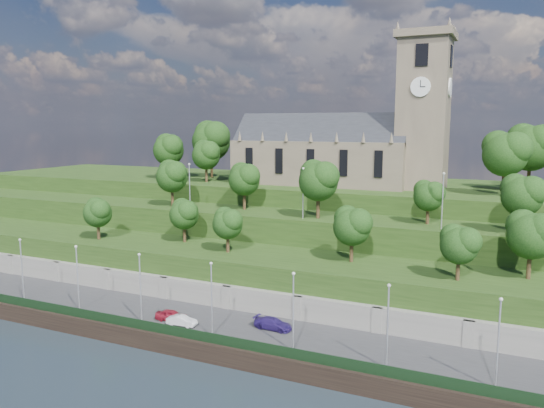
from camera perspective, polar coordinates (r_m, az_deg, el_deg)
The scene contains 17 objects.
ground at distance 60.91m, azimuth -5.97°, elevation -16.76°, with size 320.00×320.00×0.00m, color black.
promenade at distance 65.30m, azimuth -3.25°, elevation -13.96°, with size 160.00×12.00×2.00m, color #2D2D30.
quay_wall at distance 60.41m, azimuth -6.01°, elevation -15.83°, with size 160.00×0.50×2.20m, color black.
fence at distance 60.32m, azimuth -5.71°, elevation -14.31°, with size 160.00×0.10×1.20m, color black.
retaining_wall at distance 69.74m, azimuth -0.95°, elevation -11.13°, with size 160.00×2.10×5.00m.
embankment_lower at distance 74.49m, azimuth 1.05°, elevation -8.62°, with size 160.00×12.00×8.00m, color #1F3812.
embankment_upper at distance 83.81m, azimuth 4.04°, elevation -5.27°, with size 160.00×10.00×12.00m, color #1F3812.
hilltop at distance 103.03m, azimuth 8.11°, elevation -1.87°, with size 160.00×32.00×15.00m, color #1F3812.
church at distance 97.34m, azimuth 8.08°, elevation 6.43°, with size 38.60×12.35×27.60m.
trees_lower at distance 70.84m, azimuth 4.98°, elevation -2.15°, with size 66.84×8.96×8.14m.
trees_upper at distance 80.76m, azimuth 4.20°, elevation 2.44°, with size 60.29×8.57×8.82m.
trees_hilltop at distance 97.09m, azimuth 7.79°, elevation 6.16°, with size 78.02×16.46×11.85m.
lamp_posts_promenade at distance 61.28m, azimuth -6.52°, elevation -9.58°, with size 60.36×0.36×8.71m.
lamp_posts_upper at distance 79.15m, azimuth 3.37°, elevation 1.62°, with size 40.36×0.36×7.70m.
car_left at distance 68.02m, azimuth -10.79°, elevation -11.66°, with size 1.58×3.92×1.34m, color maroon.
car_middle at distance 66.19m, azimuth -9.68°, elevation -12.26°, with size 1.29×3.70×1.22m, color silver.
car_right at distance 64.22m, azimuth 0.10°, elevation -12.74°, with size 1.89×4.65×1.35m, color navy.
Camera 1 is at (28.08, -47.39, 26.00)m, focal length 35.00 mm.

